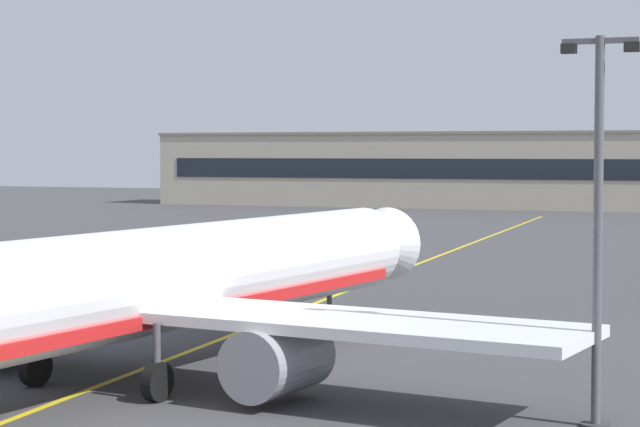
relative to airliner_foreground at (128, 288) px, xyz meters
The scene contains 4 objects.
taxiway_centreline 20.65m from the airliner_foreground, 94.67° to the left, with size 0.30×180.00×0.01m, color yellow.
airliner_foreground is the anchor object (origin of this frame).
apron_lamp_post 16.32m from the airliner_foreground, ahead, with size 2.24×0.90×11.47m.
safety_cone_by_nose_gear 17.13m from the airliner_foreground, 84.67° to the left, with size 0.44×0.44×0.55m.
Camera 1 is at (22.35, -26.29, 8.15)m, focal length 66.64 mm.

